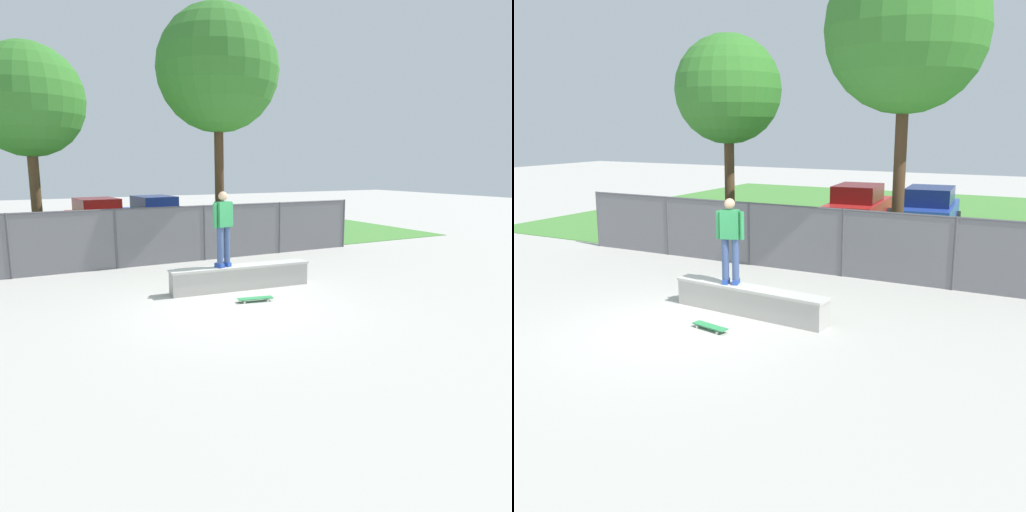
{
  "view_description": "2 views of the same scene",
  "coord_description": "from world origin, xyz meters",
  "views": [
    {
      "loc": [
        -4.2,
        -8.84,
        2.99
      ],
      "look_at": [
        1.21,
        1.37,
        0.81
      ],
      "focal_mm": 33.16,
      "sensor_mm": 36.0,
      "label": 1
    },
    {
      "loc": [
        6.57,
        -8.69,
        3.89
      ],
      "look_at": [
        1.2,
        1.61,
        1.26
      ],
      "focal_mm": 40.85,
      "sensor_mm": 36.0,
      "label": 2
    }
  ],
  "objects": [
    {
      "name": "ground_plane",
      "position": [
        0.0,
        0.0,
        0.0
      ],
      "size": [
        80.0,
        80.0,
        0.0
      ],
      "primitive_type": "plane",
      "color": "#ADAAA3"
    },
    {
      "name": "grass_strip",
      "position": [
        0.0,
        15.6,
        0.01
      ],
      "size": [
        26.07,
        20.0,
        0.02
      ],
      "primitive_type": "cube",
      "color": "#478438",
      "rests_on": "ground"
    },
    {
      "name": "concrete_ledge",
      "position": [
        0.81,
        1.42,
        0.3
      ],
      "size": [
        3.58,
        0.78,
        0.6
      ],
      "color": "#A8A59E",
      "rests_on": "ground"
    },
    {
      "name": "skateboarder",
      "position": [
        0.35,
        1.44,
        1.61
      ],
      "size": [
        0.58,
        0.36,
        1.82
      ],
      "color": "#2647A5",
      "rests_on": "concrete_ledge"
    },
    {
      "name": "skateboard",
      "position": [
        0.59,
        0.25,
        0.07
      ],
      "size": [
        0.82,
        0.36,
        0.09
      ],
      "color": "#2D8C4C",
      "rests_on": "ground"
    },
    {
      "name": "chainlink_fence",
      "position": [
        -0.0,
        5.3,
        0.97
      ],
      "size": [
        14.14,
        0.07,
        1.79
      ],
      "color": "#4C4C51",
      "rests_on": "ground"
    },
    {
      "name": "tree_near_left",
      "position": [
        -3.34,
        7.47,
        4.94
      ],
      "size": [
        3.37,
        3.37,
        6.65
      ],
      "color": "#513823",
      "rests_on": "ground"
    },
    {
      "name": "tree_near_right",
      "position": [
        2.47,
        6.5,
        6.18
      ],
      "size": [
        4.14,
        4.14,
        8.27
      ],
      "color": "#47301E",
      "rests_on": "ground"
    },
    {
      "name": "car_red",
      "position": [
        -0.72,
        12.62,
        0.84
      ],
      "size": [
        2.32,
        4.35,
        1.66
      ],
      "color": "#B21E1E",
      "rests_on": "ground"
    },
    {
      "name": "car_blue",
      "position": [
        1.91,
        12.99,
        0.84
      ],
      "size": [
        2.32,
        4.35,
        1.66
      ],
      "color": "#233D9E",
      "rests_on": "ground"
    }
  ]
}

